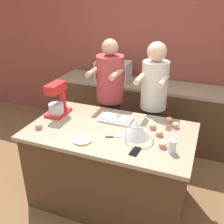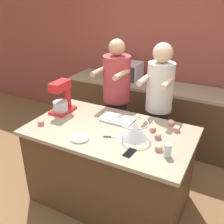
# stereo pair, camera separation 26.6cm
# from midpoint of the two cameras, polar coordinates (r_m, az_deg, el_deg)

# --- Properties ---
(ground_plane) EXTENTS (16.00, 16.00, 0.00)m
(ground_plane) POSITION_cam_midpoint_polar(r_m,az_deg,el_deg) (3.24, -2.80, -18.17)
(ground_plane) COLOR brown
(back_wall) EXTENTS (10.00, 0.06, 2.70)m
(back_wall) POSITION_cam_midpoint_polar(r_m,az_deg,el_deg) (4.21, 7.38, 13.02)
(back_wall) COLOR brown
(back_wall) RESTS_ON ground_plane
(island_counter) EXTENTS (1.71, 0.98, 0.91)m
(island_counter) POSITION_cam_midpoint_polar(r_m,az_deg,el_deg) (2.95, -2.99, -11.67)
(island_counter) COLOR #4C331E
(island_counter) RESTS_ON ground_plane
(back_counter) EXTENTS (2.80, 0.60, 0.93)m
(back_counter) POSITION_cam_midpoint_polar(r_m,az_deg,el_deg) (4.17, 5.50, 0.12)
(back_counter) COLOR #4C331E
(back_counter) RESTS_ON ground_plane
(person_left) EXTENTS (0.36, 0.51, 1.70)m
(person_left) POSITION_cam_midpoint_polar(r_m,az_deg,el_deg) (3.41, -2.64, 2.16)
(person_left) COLOR #232328
(person_left) RESTS_ON ground_plane
(person_right) EXTENTS (0.33, 0.50, 1.70)m
(person_right) POSITION_cam_midpoint_polar(r_m,az_deg,el_deg) (3.23, 6.58, 1.00)
(person_right) COLOR #232328
(person_right) RESTS_ON ground_plane
(stand_mixer) EXTENTS (0.20, 0.30, 0.37)m
(stand_mixer) POSITION_cam_midpoint_polar(r_m,az_deg,el_deg) (3.06, -14.31, 2.33)
(stand_mixer) COLOR red
(stand_mixer) RESTS_ON island_counter
(mixing_bowl) EXTENTS (0.28, 0.28, 0.17)m
(mixing_bowl) POSITION_cam_midpoint_polar(r_m,az_deg,el_deg) (2.54, 2.29, -3.67)
(mixing_bowl) COLOR #BCBCC1
(mixing_bowl) RESTS_ON island_counter
(baking_tray) EXTENTS (0.35, 0.22, 0.04)m
(baking_tray) POSITION_cam_midpoint_polar(r_m,az_deg,el_deg) (2.88, -1.75, -1.57)
(baking_tray) COLOR silver
(baking_tray) RESTS_ON island_counter
(microwave_oven) EXTENTS (0.52, 0.33, 0.29)m
(microwave_oven) POSITION_cam_midpoint_polar(r_m,az_deg,el_deg) (4.13, -1.61, 8.98)
(microwave_oven) COLOR #B7B7BC
(microwave_oven) RESTS_ON back_counter
(cell_phone) EXTENTS (0.08, 0.15, 0.01)m
(cell_phone) POSITION_cam_midpoint_polar(r_m,az_deg,el_deg) (2.35, 1.82, -8.63)
(cell_phone) COLOR black
(cell_phone) RESTS_ON island_counter
(drinking_glass) EXTENTS (0.07, 0.07, 0.12)m
(drinking_glass) POSITION_cam_midpoint_polar(r_m,az_deg,el_deg) (2.34, 9.88, -7.52)
(drinking_glass) COLOR silver
(drinking_glass) RESTS_ON island_counter
(small_plate) EXTENTS (0.19, 0.19, 0.02)m
(small_plate) POSITION_cam_midpoint_polar(r_m,az_deg,el_deg) (2.54, -9.51, -6.11)
(small_plate) COLOR beige
(small_plate) RESTS_ON island_counter
(knife) EXTENTS (0.21, 0.10, 0.01)m
(knife) POSITION_cam_midpoint_polar(r_m,az_deg,el_deg) (2.56, -2.29, -5.54)
(knife) COLOR #BCBCC1
(knife) RESTS_ON island_counter
(cupcake_0) EXTENTS (0.07, 0.07, 0.06)m
(cupcake_0) POSITION_cam_midpoint_polar(r_m,az_deg,el_deg) (2.71, 6.09, -3.16)
(cupcake_0) COLOR #D17084
(cupcake_0) RESTS_ON island_counter
(cupcake_1) EXTENTS (0.07, 0.07, 0.06)m
(cupcake_1) POSITION_cam_midpoint_polar(r_m,az_deg,el_deg) (2.42, 7.92, -7.14)
(cupcake_1) COLOR #D17084
(cupcake_1) RESTS_ON island_counter
(cupcake_2) EXTENTS (0.07, 0.07, 0.06)m
(cupcake_2) POSITION_cam_midpoint_polar(r_m,az_deg,el_deg) (2.77, 11.05, -2.92)
(cupcake_2) COLOR #D17084
(cupcake_2) RESTS_ON island_counter
(cupcake_3) EXTENTS (0.07, 0.07, 0.06)m
(cupcake_3) POSITION_cam_midpoint_polar(r_m,az_deg,el_deg) (2.85, -18.31, -2.96)
(cupcake_3) COLOR #D17084
(cupcake_3) RESTS_ON island_counter
(cupcake_4) EXTENTS (0.07, 0.07, 0.06)m
(cupcake_4) POSITION_cam_midpoint_polar(r_m,az_deg,el_deg) (2.87, 9.72, -1.74)
(cupcake_4) COLOR #D17084
(cupcake_4) RESTS_ON island_counter
(cupcake_5) EXTENTS (0.07, 0.07, 0.06)m
(cupcake_5) POSITION_cam_midpoint_polar(r_m,az_deg,el_deg) (2.60, 7.37, -4.63)
(cupcake_5) COLOR #D17084
(cupcake_5) RESTS_ON island_counter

